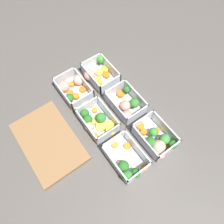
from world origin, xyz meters
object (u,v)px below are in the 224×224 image
at_px(container_near_left, 157,141).
at_px(container_near_right, 98,73).
at_px(container_near_center, 125,105).
at_px(container_far_center, 97,121).
at_px(container_far_right, 73,89).
at_px(container_far_left, 127,163).

height_order(container_near_left, container_near_right, same).
relative_size(container_near_center, container_far_center, 0.97).
height_order(container_near_left, container_far_right, same).
bearing_deg(container_near_left, container_near_right, -0.05).
xyz_separation_m(container_near_left, container_far_right, (0.36, 0.13, -0.00)).
distance_m(container_far_center, container_far_right, 0.17).
distance_m(container_near_center, container_far_left, 0.22).
xyz_separation_m(container_near_center, container_far_center, (0.01, 0.13, -0.00)).
bearing_deg(container_far_right, container_far_left, 178.88).
height_order(container_near_right, container_far_left, same).
height_order(container_far_left, container_far_center, same).
bearing_deg(container_far_center, container_far_right, -0.76).
xyz_separation_m(container_near_right, container_far_left, (-0.37, 0.13, 0.00)).
relative_size(container_near_left, container_near_right, 1.11).
relative_size(container_near_left, container_far_right, 1.06).
bearing_deg(container_near_center, container_far_center, 86.95).
height_order(container_near_center, container_far_right, same).
height_order(container_far_left, container_far_right, same).
xyz_separation_m(container_near_left, container_near_right, (0.37, -0.00, -0.00)).
distance_m(container_near_left, container_far_left, 0.13).
xyz_separation_m(container_far_center, container_far_right, (0.17, -0.00, 0.00)).
xyz_separation_m(container_near_center, container_far_right, (0.18, 0.13, -0.00)).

